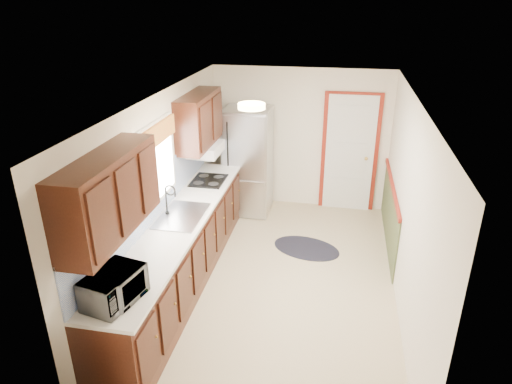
% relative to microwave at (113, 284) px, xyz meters
% --- Properties ---
extents(room_shell, '(3.20, 5.20, 2.52)m').
position_rel_microwave_xyz_m(room_shell, '(1.20, 1.95, 0.08)').
color(room_shell, '#C5B38B').
rests_on(room_shell, ground).
extents(kitchen_run, '(0.63, 4.00, 2.20)m').
position_rel_microwave_xyz_m(kitchen_run, '(-0.04, 1.66, -0.31)').
color(kitchen_run, black).
rests_on(kitchen_run, ground).
extents(back_wall_trim, '(1.12, 2.30, 2.08)m').
position_rel_microwave_xyz_m(back_wall_trim, '(2.19, 4.16, -0.23)').
color(back_wall_trim, maroon).
rests_on(back_wall_trim, ground).
extents(ceiling_fixture, '(0.30, 0.30, 0.06)m').
position_rel_microwave_xyz_m(ceiling_fixture, '(0.90, 1.75, 1.24)').
color(ceiling_fixture, '#FFD88C').
rests_on(ceiling_fixture, room_shell).
extents(microwave, '(0.41, 0.59, 0.37)m').
position_rel_microwave_xyz_m(microwave, '(0.00, 0.00, 0.00)').
color(microwave, white).
rests_on(microwave, kitchen_run).
extents(refrigerator, '(0.75, 0.75, 1.80)m').
position_rel_microwave_xyz_m(refrigerator, '(0.39, 4.00, -0.22)').
color(refrigerator, '#B7B7BC').
rests_on(refrigerator, ground).
extents(rug, '(1.15, 0.91, 0.01)m').
position_rel_microwave_xyz_m(rug, '(1.50, 2.85, -1.12)').
color(rug, black).
rests_on(rug, ground).
extents(cooktop, '(0.47, 0.57, 0.02)m').
position_rel_microwave_xyz_m(cooktop, '(0.01, 2.93, -0.17)').
color(cooktop, black).
rests_on(cooktop, kitchen_run).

